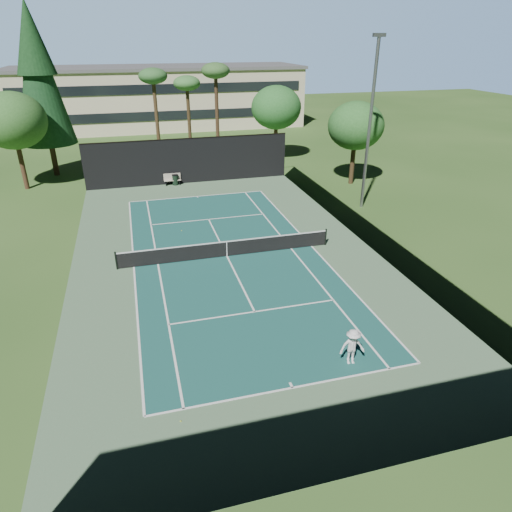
# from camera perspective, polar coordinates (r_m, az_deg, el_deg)

# --- Properties ---
(ground) EXTENTS (160.00, 160.00, 0.00)m
(ground) POSITION_cam_1_polar(r_m,az_deg,el_deg) (27.63, -3.65, -0.06)
(ground) COLOR #325720
(ground) RESTS_ON ground
(apron_slab) EXTENTS (18.00, 32.00, 0.01)m
(apron_slab) POSITION_cam_1_polar(r_m,az_deg,el_deg) (27.63, -3.65, -0.05)
(apron_slab) COLOR #537653
(apron_slab) RESTS_ON ground
(court_surface) EXTENTS (10.97, 23.77, 0.01)m
(court_surface) POSITION_cam_1_polar(r_m,az_deg,el_deg) (27.62, -3.65, -0.04)
(court_surface) COLOR #19514B
(court_surface) RESTS_ON ground
(court_lines) EXTENTS (11.07, 23.87, 0.01)m
(court_lines) POSITION_cam_1_polar(r_m,az_deg,el_deg) (27.62, -3.65, -0.02)
(court_lines) COLOR white
(court_lines) RESTS_ON ground
(tennis_net) EXTENTS (12.90, 0.10, 1.10)m
(tennis_net) POSITION_cam_1_polar(r_m,az_deg,el_deg) (27.39, -3.68, 0.99)
(tennis_net) COLOR black
(tennis_net) RESTS_ON ground
(fence) EXTENTS (18.04, 32.05, 4.03)m
(fence) POSITION_cam_1_polar(r_m,az_deg,el_deg) (26.88, -3.79, 3.86)
(fence) COLOR black
(fence) RESTS_ON ground
(player) EXTENTS (1.10, 0.72, 1.60)m
(player) POSITION_cam_1_polar(r_m,az_deg,el_deg) (19.00, 11.95, -11.05)
(player) COLOR silver
(player) RESTS_ON ground
(tennis_ball_a) EXTENTS (0.06, 0.06, 0.06)m
(tennis_ball_a) POSITION_cam_1_polar(r_m,az_deg,el_deg) (16.94, -9.39, -19.70)
(tennis_ball_a) COLOR #BECC2E
(tennis_ball_a) RESTS_ON ground
(tennis_ball_b) EXTENTS (0.06, 0.06, 0.06)m
(tennis_ball_b) POSITION_cam_1_polar(r_m,az_deg,el_deg) (28.76, -4.83, 1.05)
(tennis_ball_b) COLOR #D2EF36
(tennis_ball_b) RESTS_ON ground
(tennis_ball_c) EXTENTS (0.06, 0.06, 0.06)m
(tennis_ball_c) POSITION_cam_1_polar(r_m,az_deg,el_deg) (29.44, -4.66, 1.66)
(tennis_ball_c) COLOR #D4E133
(tennis_ball_c) RESTS_ON ground
(tennis_ball_d) EXTENTS (0.06, 0.06, 0.06)m
(tennis_ball_d) POSITION_cam_1_polar(r_m,az_deg,el_deg) (31.62, -9.30, 3.15)
(tennis_ball_d) COLOR #BDCF2F
(tennis_ball_d) RESTS_ON ground
(park_bench) EXTENTS (1.50, 0.45, 1.02)m
(park_bench) POSITION_cam_1_polar(r_m,az_deg,el_deg) (41.92, -10.42, 9.47)
(park_bench) COLOR beige
(park_bench) RESTS_ON ground
(trash_bin) EXTENTS (0.56, 0.56, 0.95)m
(trash_bin) POSITION_cam_1_polar(r_m,az_deg,el_deg) (41.85, -10.05, 9.37)
(trash_bin) COLOR black
(trash_bin) RESTS_ON ground
(pine_tree) EXTENTS (4.80, 4.80, 15.00)m
(pine_tree) POSITION_cam_1_polar(r_m,az_deg,el_deg) (47.01, -25.75, 20.44)
(pine_tree) COLOR #3F2B1B
(pine_tree) RESTS_ON ground
(palm_a) EXTENTS (2.80, 2.80, 9.32)m
(palm_a) POSITION_cam_1_polar(r_m,az_deg,el_deg) (48.64, -12.73, 20.68)
(palm_a) COLOR #4A361F
(palm_a) RESTS_ON ground
(palm_b) EXTENTS (2.80, 2.80, 8.42)m
(palm_b) POSITION_cam_1_polar(r_m,az_deg,el_deg) (51.02, -8.62, 20.26)
(palm_b) COLOR #42301C
(palm_b) RESTS_ON ground
(palm_c) EXTENTS (2.80, 2.80, 9.77)m
(palm_c) POSITION_cam_1_polar(r_m,az_deg,el_deg) (48.35, -5.07, 21.63)
(palm_c) COLOR #46301E
(palm_c) RESTS_ON ground
(decid_tree_a) EXTENTS (5.12, 5.12, 7.62)m
(decid_tree_a) POSITION_cam_1_polar(r_m,az_deg,el_deg) (49.17, 2.55, 18.03)
(decid_tree_a) COLOR #4B3120
(decid_tree_a) RESTS_ON ground
(decid_tree_b) EXTENTS (4.80, 4.80, 7.14)m
(decid_tree_b) POSITION_cam_1_polar(r_m,az_deg,el_deg) (41.58, 12.37, 15.60)
(decid_tree_b) COLOR #43301C
(decid_tree_b) RESTS_ON ground
(decid_tree_c) EXTENTS (5.44, 5.44, 8.09)m
(decid_tree_c) POSITION_cam_1_polar(r_m,az_deg,el_deg) (43.83, -28.17, 14.67)
(decid_tree_c) COLOR #4E3321
(decid_tree_c) RESTS_ON ground
(campus_building) EXTENTS (40.50, 12.50, 8.30)m
(campus_building) POSITION_cam_1_polar(r_m,az_deg,el_deg) (70.98, -11.95, 18.93)
(campus_building) COLOR beige
(campus_building) RESTS_ON ground
(light_pole) EXTENTS (0.90, 0.25, 12.22)m
(light_pole) POSITION_cam_1_polar(r_m,az_deg,el_deg) (35.21, 14.08, 15.96)
(light_pole) COLOR gray
(light_pole) RESTS_ON ground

